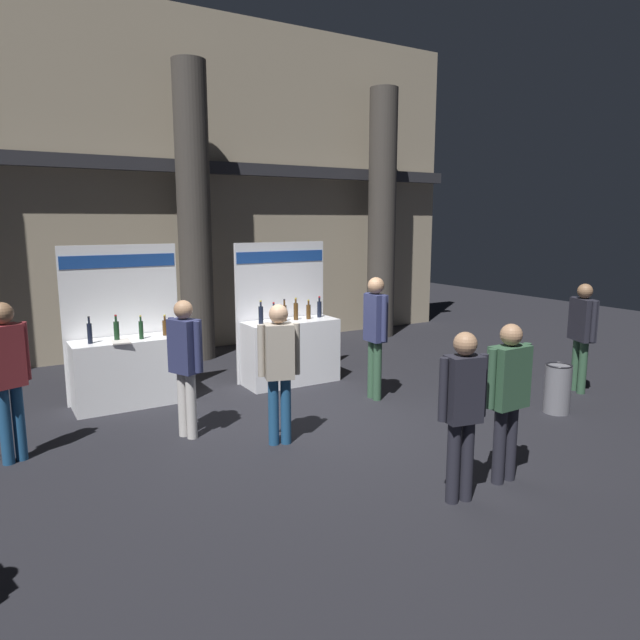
{
  "coord_description": "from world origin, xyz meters",
  "views": [
    {
      "loc": [
        -3.5,
        -6.19,
        2.62
      ],
      "look_at": [
        0.78,
        1.03,
        1.16
      ],
      "focal_mm": 32.19,
      "sensor_mm": 36.0,
      "label": 1
    }
  ],
  "objects_px": {
    "visitor_2": "(508,389)",
    "trash_bin": "(557,388)",
    "visitor_8": "(185,357)",
    "exhibitor_booth_1": "(290,346)",
    "visitor_1": "(463,404)",
    "exhibitor_booth_0": "(129,365)",
    "visitor_0": "(582,328)",
    "visitor_4": "(279,362)",
    "visitor_6": "(375,328)",
    "visitor_3": "(7,369)"
  },
  "relations": [
    {
      "from": "exhibitor_booth_0",
      "to": "trash_bin",
      "type": "xyz_separation_m",
      "value": [
        4.97,
        -3.38,
        -0.24
      ]
    },
    {
      "from": "visitor_0",
      "to": "visitor_6",
      "type": "height_order",
      "value": "visitor_6"
    },
    {
      "from": "visitor_4",
      "to": "visitor_8",
      "type": "xyz_separation_m",
      "value": [
        -0.87,
        0.77,
        0.01
      ]
    },
    {
      "from": "visitor_3",
      "to": "visitor_6",
      "type": "distance_m",
      "value": 4.74
    },
    {
      "from": "visitor_8",
      "to": "visitor_3",
      "type": "bearing_deg",
      "value": 57.79
    },
    {
      "from": "exhibitor_booth_0",
      "to": "trash_bin",
      "type": "bearing_deg",
      "value": -34.24
    },
    {
      "from": "visitor_1",
      "to": "visitor_6",
      "type": "distance_m",
      "value": 3.2
    },
    {
      "from": "exhibitor_booth_1",
      "to": "visitor_3",
      "type": "distance_m",
      "value": 4.28
    },
    {
      "from": "exhibitor_booth_1",
      "to": "visitor_3",
      "type": "height_order",
      "value": "exhibitor_booth_1"
    },
    {
      "from": "exhibitor_booth_1",
      "to": "visitor_4",
      "type": "height_order",
      "value": "exhibitor_booth_1"
    },
    {
      "from": "visitor_3",
      "to": "visitor_8",
      "type": "xyz_separation_m",
      "value": [
        1.87,
        -0.25,
        -0.04
      ]
    },
    {
      "from": "visitor_3",
      "to": "exhibitor_booth_0",
      "type": "bearing_deg",
      "value": -159.55
    },
    {
      "from": "trash_bin",
      "to": "visitor_8",
      "type": "height_order",
      "value": "visitor_8"
    },
    {
      "from": "visitor_2",
      "to": "visitor_4",
      "type": "distance_m",
      "value": 2.54
    },
    {
      "from": "exhibitor_booth_0",
      "to": "visitor_4",
      "type": "bearing_deg",
      "value": -64.3
    },
    {
      "from": "exhibitor_booth_0",
      "to": "visitor_2",
      "type": "bearing_deg",
      "value": -59.13
    },
    {
      "from": "visitor_6",
      "to": "visitor_8",
      "type": "distance_m",
      "value": 2.87
    },
    {
      "from": "visitor_0",
      "to": "visitor_8",
      "type": "xyz_separation_m",
      "value": [
        -5.79,
        1.24,
        0.0
      ]
    },
    {
      "from": "visitor_0",
      "to": "visitor_1",
      "type": "bearing_deg",
      "value": 134.38
    },
    {
      "from": "visitor_8",
      "to": "exhibitor_booth_1",
      "type": "bearing_deg",
      "value": -80.18
    },
    {
      "from": "trash_bin",
      "to": "visitor_0",
      "type": "xyz_separation_m",
      "value": [
        1.12,
        0.47,
        0.66
      ]
    },
    {
      "from": "visitor_2",
      "to": "visitor_8",
      "type": "relative_size",
      "value": 0.96
    },
    {
      "from": "trash_bin",
      "to": "visitor_2",
      "type": "relative_size",
      "value": 0.42
    },
    {
      "from": "trash_bin",
      "to": "visitor_2",
      "type": "xyz_separation_m",
      "value": [
        -2.29,
        -1.11,
        0.63
      ]
    },
    {
      "from": "visitor_1",
      "to": "visitor_8",
      "type": "xyz_separation_m",
      "value": [
        -1.69,
        2.9,
        0.05
      ]
    },
    {
      "from": "visitor_0",
      "to": "trash_bin",
      "type": "bearing_deg",
      "value": 135.03
    },
    {
      "from": "visitor_2",
      "to": "visitor_6",
      "type": "distance_m",
      "value": 2.94
    },
    {
      "from": "visitor_8",
      "to": "visitor_0",
      "type": "bearing_deg",
      "value": -126.71
    },
    {
      "from": "visitor_2",
      "to": "trash_bin",
      "type": "bearing_deg",
      "value": -155.36
    },
    {
      "from": "trash_bin",
      "to": "visitor_3",
      "type": "height_order",
      "value": "visitor_3"
    },
    {
      "from": "visitor_1",
      "to": "exhibitor_booth_0",
      "type": "bearing_deg",
      "value": 124.91
    },
    {
      "from": "visitor_0",
      "to": "visitor_6",
      "type": "distance_m",
      "value": 3.21
    },
    {
      "from": "visitor_2",
      "to": "visitor_6",
      "type": "bearing_deg",
      "value": -100.77
    },
    {
      "from": "visitor_4",
      "to": "exhibitor_booth_0",
      "type": "bearing_deg",
      "value": -47.22
    },
    {
      "from": "exhibitor_booth_0",
      "to": "visitor_3",
      "type": "relative_size",
      "value": 1.28
    },
    {
      "from": "visitor_2",
      "to": "visitor_8",
      "type": "bearing_deg",
      "value": -51.07
    },
    {
      "from": "visitor_0",
      "to": "visitor_1",
      "type": "relative_size",
      "value": 1.03
    },
    {
      "from": "trash_bin",
      "to": "exhibitor_booth_1",
      "type": "bearing_deg",
      "value": 127.52
    },
    {
      "from": "visitor_4",
      "to": "visitor_3",
      "type": "bearing_deg",
      "value": -3.4
    },
    {
      "from": "visitor_0",
      "to": "visitor_1",
      "type": "xyz_separation_m",
      "value": [
        -4.1,
        -1.65,
        -0.05
      ]
    },
    {
      "from": "exhibitor_booth_0",
      "to": "visitor_0",
      "type": "xyz_separation_m",
      "value": [
        6.09,
        -2.92,
        0.42
      ]
    },
    {
      "from": "exhibitor_booth_1",
      "to": "visitor_1",
      "type": "xyz_separation_m",
      "value": [
        -0.51,
        -4.4,
        0.34
      ]
    },
    {
      "from": "trash_bin",
      "to": "visitor_4",
      "type": "bearing_deg",
      "value": 166.11
    },
    {
      "from": "visitor_6",
      "to": "visitor_1",
      "type": "bearing_deg",
      "value": 160.18
    },
    {
      "from": "visitor_3",
      "to": "visitor_6",
      "type": "bearing_deg",
      "value": 156.06
    },
    {
      "from": "exhibitor_booth_1",
      "to": "visitor_0",
      "type": "height_order",
      "value": "exhibitor_booth_1"
    },
    {
      "from": "exhibitor_booth_1",
      "to": "visitor_2",
      "type": "bearing_deg",
      "value": -87.59
    },
    {
      "from": "exhibitor_booth_1",
      "to": "visitor_0",
      "type": "relative_size",
      "value": 1.35
    },
    {
      "from": "visitor_6",
      "to": "visitor_0",
      "type": "bearing_deg",
      "value": -112.57
    },
    {
      "from": "exhibitor_booth_1",
      "to": "visitor_8",
      "type": "height_order",
      "value": "exhibitor_booth_1"
    }
  ]
}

